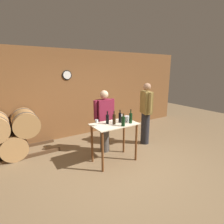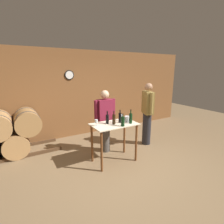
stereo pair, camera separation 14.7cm
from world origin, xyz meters
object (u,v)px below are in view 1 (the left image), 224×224
(wine_glass_near_left, at_px, (97,121))
(wine_glass_near_center, at_px, (121,116))
(wine_bottle_far_right, at_px, (131,118))
(wine_bottle_left, at_px, (114,119))
(wine_bottle_right, at_px, (120,117))
(person_visitor_with_scarf, at_px, (104,120))
(wine_bottle_center, at_px, (123,121))
(person_host, at_px, (146,112))
(wine_bottle_far_left, at_px, (107,119))
(ice_bucket, at_px, (127,119))

(wine_glass_near_left, relative_size, wine_glass_near_center, 0.91)
(wine_bottle_far_right, bearing_deg, wine_glass_near_left, 162.90)
(wine_glass_near_left, xyz_separation_m, wine_glass_near_center, (0.68, 0.06, 0.01))
(wine_glass_near_center, bearing_deg, wine_bottle_left, -152.06)
(wine_bottle_right, distance_m, wine_bottle_far_right, 0.24)
(wine_bottle_left, bearing_deg, wine_glass_near_left, 165.08)
(wine_glass_near_center, distance_m, person_visitor_with_scarf, 0.52)
(wine_bottle_center, xyz_separation_m, wine_glass_near_center, (0.20, 0.36, 0.01))
(wine_bottle_left, bearing_deg, person_host, 17.15)
(wine_bottle_far_left, relative_size, wine_bottle_far_right, 0.89)
(wine_bottle_left, height_order, ice_bucket, wine_bottle_left)
(wine_bottle_center, bearing_deg, person_host, 26.56)
(wine_glass_near_center, relative_size, person_visitor_with_scarf, 0.10)
(wine_bottle_left, xyz_separation_m, person_host, (1.34, 0.41, -0.11))
(wine_bottle_far_right, relative_size, wine_glass_near_left, 2.31)
(wine_bottle_right, bearing_deg, wine_bottle_center, -110.08)
(ice_bucket, bearing_deg, wine_glass_near_center, 111.89)
(person_visitor_with_scarf, bearing_deg, wine_glass_near_center, -66.76)
(wine_bottle_left, distance_m, person_visitor_with_scarf, 0.64)
(wine_glass_near_left, bearing_deg, wine_glass_near_center, 4.68)
(wine_bottle_center, height_order, wine_glass_near_center, wine_bottle_center)
(wine_glass_near_left, height_order, person_host, person_host)
(wine_bottle_far_left, xyz_separation_m, wine_glass_near_left, (-0.29, -0.03, -0.01))
(wine_bottle_far_left, distance_m, wine_glass_near_left, 0.29)
(wine_bottle_right, height_order, wine_glass_near_center, wine_bottle_right)
(wine_bottle_right, relative_size, wine_bottle_far_right, 0.92)
(wine_bottle_far_left, relative_size, ice_bucket, 2.08)
(wine_glass_near_left, bearing_deg, wine_bottle_right, -5.77)
(wine_glass_near_left, xyz_separation_m, ice_bucket, (0.74, -0.10, -0.03))
(wine_bottle_left, bearing_deg, wine_bottle_right, 13.02)
(wine_bottle_left, relative_size, wine_bottle_right, 1.02)
(wine_bottle_far_right, xyz_separation_m, person_host, (0.98, 0.54, -0.11))
(wine_bottle_far_left, height_order, person_host, person_host)
(wine_glass_near_center, height_order, ice_bucket, wine_glass_near_center)
(wine_glass_near_center, bearing_deg, wine_bottle_center, -118.53)
(ice_bucket, relative_size, person_visitor_with_scarf, 0.09)
(wine_bottle_far_left, relative_size, wine_bottle_left, 0.95)
(person_host, bearing_deg, wine_bottle_left, -162.85)
(wine_bottle_center, distance_m, wine_bottle_far_right, 0.28)
(wine_bottle_far_left, bearing_deg, wine_bottle_center, -60.54)
(wine_glass_near_center, bearing_deg, wine_bottle_far_left, -176.26)
(wine_bottle_center, xyz_separation_m, person_visitor_with_scarf, (0.00, 0.82, -0.18))
(wine_bottle_center, relative_size, person_visitor_with_scarf, 0.17)
(wine_bottle_left, xyz_separation_m, person_visitor_with_scarf, (0.10, 0.61, -0.19))
(wine_bottle_center, bearing_deg, wine_glass_near_center, 61.47)
(person_host, bearing_deg, wine_bottle_far_right, -151.00)
(wine_bottle_far_left, relative_size, wine_bottle_right, 0.97)
(person_visitor_with_scarf, bearing_deg, wine_bottle_far_right, -70.41)
(wine_bottle_center, relative_size, wine_glass_near_left, 1.99)
(person_visitor_with_scarf, bearing_deg, ice_bucket, -67.10)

